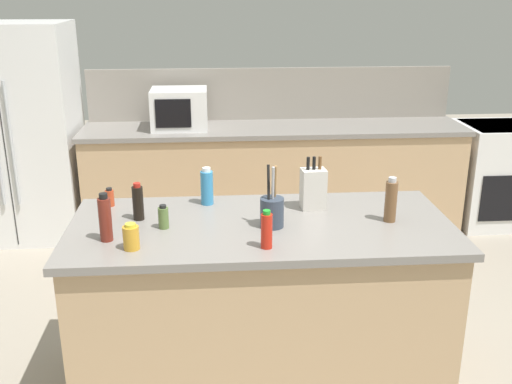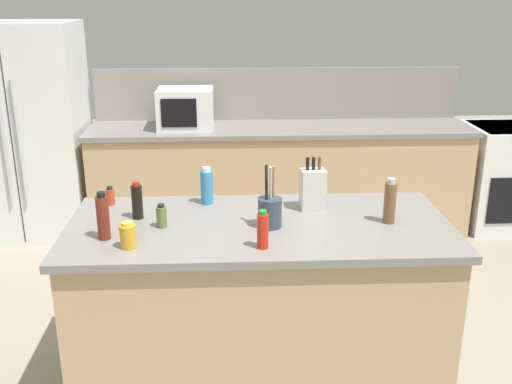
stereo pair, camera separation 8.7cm
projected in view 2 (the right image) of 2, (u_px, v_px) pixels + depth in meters
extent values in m
plane|color=gray|center=(259.00, 379.00, 3.36)|extent=(14.00, 14.00, 0.00)
cube|color=tan|center=(280.00, 181.00, 5.30)|extent=(3.25, 0.62, 0.90)
cube|color=gray|center=(280.00, 129.00, 5.15)|extent=(3.29, 0.66, 0.04)
cube|color=gray|center=(278.00, 94.00, 5.37)|extent=(3.25, 0.03, 0.46)
cube|color=tan|center=(259.00, 308.00, 3.21)|extent=(1.90, 0.83, 0.90)
cube|color=gray|center=(259.00, 227.00, 3.06)|extent=(1.96, 0.89, 0.04)
cube|color=white|center=(26.00, 132.00, 5.10)|extent=(0.97, 0.72, 1.82)
cube|color=#2D2D2D|center=(12.00, 142.00, 4.76)|extent=(0.01, 0.00, 1.73)
cylinder|color=#ADB2B7|center=(3.00, 143.00, 4.74)|extent=(0.02, 0.02, 1.00)
cylinder|color=#ADB2B7|center=(19.00, 143.00, 4.75)|extent=(0.02, 0.02, 1.00)
cube|color=white|center=(508.00, 176.00, 5.39)|extent=(0.76, 0.64, 0.92)
cube|color=white|center=(186.00, 108.00, 5.05)|extent=(0.47, 0.38, 0.33)
cube|color=black|center=(179.00, 113.00, 4.87)|extent=(0.29, 0.01, 0.23)
cube|color=beige|center=(313.00, 189.00, 3.22)|extent=(0.14, 0.11, 0.22)
cylinder|color=black|center=(308.00, 164.00, 3.17)|extent=(0.02, 0.02, 0.07)
cylinder|color=black|center=(314.00, 164.00, 3.18)|extent=(0.02, 0.02, 0.07)
cylinder|color=brown|center=(320.00, 163.00, 3.18)|extent=(0.02, 0.02, 0.07)
cylinder|color=#333D4C|center=(270.00, 213.00, 2.99)|extent=(0.12, 0.12, 0.15)
cylinder|color=olive|center=(273.00, 182.00, 2.95)|extent=(0.01, 0.05, 0.18)
cylinder|color=black|center=(266.00, 183.00, 2.95)|extent=(0.01, 0.05, 0.18)
cylinder|color=#B2B2B7|center=(271.00, 184.00, 2.93)|extent=(0.01, 0.03, 0.18)
cylinder|color=red|center=(263.00, 231.00, 2.75)|extent=(0.05, 0.05, 0.17)
cylinder|color=green|center=(263.00, 212.00, 2.72)|extent=(0.04, 0.04, 0.02)
cylinder|color=#B73D1E|center=(110.00, 197.00, 3.31)|extent=(0.05, 0.05, 0.09)
cylinder|color=black|center=(110.00, 188.00, 3.29)|extent=(0.03, 0.03, 0.02)
cylinder|color=brown|center=(390.00, 203.00, 3.04)|extent=(0.06, 0.06, 0.21)
cylinder|color=#B2B2B7|center=(392.00, 181.00, 3.00)|extent=(0.04, 0.04, 0.03)
cylinder|color=maroon|center=(103.00, 218.00, 2.84)|extent=(0.06, 0.06, 0.21)
cylinder|color=black|center=(101.00, 195.00, 2.80)|extent=(0.04, 0.04, 0.03)
cylinder|color=gold|center=(128.00, 236.00, 2.76)|extent=(0.08, 0.08, 0.11)
cylinder|color=gold|center=(127.00, 224.00, 2.74)|extent=(0.05, 0.05, 0.02)
cylinder|color=black|center=(137.00, 202.00, 3.10)|extent=(0.06, 0.06, 0.18)
cylinder|color=#B22319|center=(136.00, 184.00, 3.06)|extent=(0.04, 0.04, 0.02)
cylinder|color=#567038|center=(162.00, 217.00, 2.99)|extent=(0.05, 0.05, 0.11)
cylinder|color=black|center=(161.00, 206.00, 2.97)|extent=(0.03, 0.03, 0.02)
cylinder|color=#3384BC|center=(207.00, 187.00, 3.31)|extent=(0.07, 0.07, 0.19)
cylinder|color=white|center=(206.00, 169.00, 3.27)|extent=(0.04, 0.04, 0.02)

